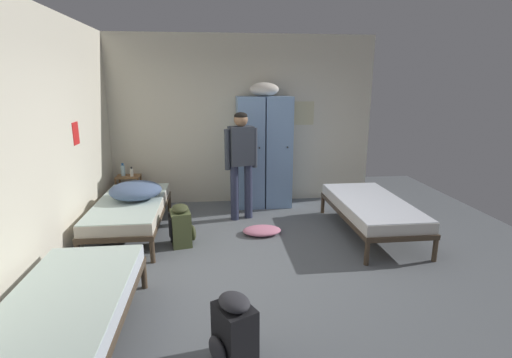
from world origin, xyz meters
name	(u,v)px	position (x,y,z in m)	size (l,w,h in m)	color
ground_plane	(258,261)	(0.00, 0.00, 0.00)	(7.74, 7.74, 0.00)	slate
room_backdrop	(165,131)	(-1.15, 1.19, 1.42)	(4.55, 4.90, 2.85)	beige
locker_bank	(264,150)	(0.34, 2.14, 0.97)	(0.90, 0.55, 2.07)	#7A9ECC
shelf_unit	(129,189)	(-1.91, 2.17, 0.35)	(0.38, 0.30, 0.57)	brown
bed_left_rear	(130,208)	(-1.66, 1.02, 0.38)	(0.90, 1.90, 0.49)	#473828
bed_left_front	(65,309)	(-1.66, -1.40, 0.38)	(0.90, 1.90, 0.49)	#473828
bed_right	(371,208)	(1.66, 0.68, 0.38)	(0.90, 1.90, 0.49)	#473828
bedding_heap	(136,190)	(-1.59, 1.11, 0.61)	(0.71, 0.69, 0.24)	slate
person_traveler	(241,156)	(-0.09, 1.49, 0.99)	(0.50, 0.30, 1.65)	#2D334C
water_bottle	(123,170)	(-1.99, 2.19, 0.66)	(0.07, 0.07, 0.21)	#B2DBEA
lotion_bottle	(132,172)	(-1.84, 2.13, 0.64)	(0.05, 0.05, 0.16)	white
backpack_black	(233,331)	(-0.38, -1.65, 0.26)	(0.41, 0.39, 0.55)	black
backpack_olive	(182,226)	(-0.94, 0.58, 0.26)	(0.38, 0.36, 0.55)	#566038
clothes_pile_pink	(262,230)	(0.15, 0.82, 0.05)	(0.54, 0.37, 0.10)	pink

